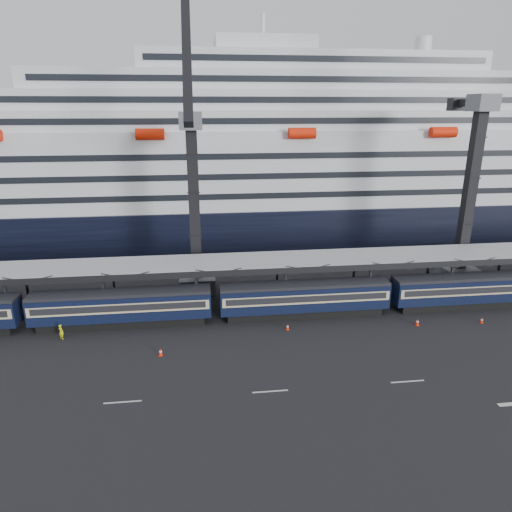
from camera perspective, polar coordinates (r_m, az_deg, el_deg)
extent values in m
plane|color=black|center=(46.73, 18.62, -11.77)|extent=(260.00, 260.00, 0.00)
cube|color=beige|center=(39.92, -16.33, -17.11)|extent=(3.00, 0.15, 0.02)
cube|color=beige|center=(39.64, 1.79, -16.55)|extent=(3.00, 0.15, 0.02)
cube|color=beige|center=(42.87, 18.41, -14.65)|extent=(3.00, 0.15, 0.02)
cube|color=black|center=(51.98, -16.23, -7.79)|extent=(17.48, 2.40, 0.90)
cube|color=black|center=(51.24, -16.41, -5.98)|extent=(19.00, 2.80, 2.70)
cube|color=#C6B68C|center=(51.12, -16.44, -5.67)|extent=(18.62, 2.92, 1.05)
cube|color=black|center=(51.10, -16.44, -5.62)|extent=(17.86, 2.98, 0.70)
cube|color=black|center=(50.66, -16.56, -4.43)|extent=(19.00, 2.50, 0.35)
cube|color=black|center=(52.39, 6.03, -6.90)|extent=(17.48, 2.40, 0.90)
cube|color=black|center=(51.66, 6.09, -5.09)|extent=(19.00, 2.80, 2.70)
cube|color=#C6B68C|center=(51.54, 6.10, -4.79)|extent=(18.62, 2.92, 1.05)
cube|color=black|center=(51.52, 6.10, -4.74)|extent=(17.86, 2.98, 0.70)
cube|color=black|center=(51.08, 6.15, -3.55)|extent=(19.00, 2.50, 0.35)
cube|color=black|center=(59.90, 25.11, -5.31)|extent=(17.48, 2.40, 0.90)
cube|color=black|center=(59.26, 25.35, -3.71)|extent=(19.00, 2.80, 2.70)
cube|color=#C6B68C|center=(59.16, 25.39, -3.44)|extent=(18.62, 2.92, 1.05)
cube|color=black|center=(59.14, 25.39, -3.39)|extent=(17.86, 2.98, 0.70)
cube|color=black|center=(58.76, 25.54, -2.35)|extent=(19.00, 2.50, 0.35)
cube|color=#919399|center=(56.36, 13.25, -0.05)|extent=(130.00, 6.00, 0.25)
cube|color=black|center=(53.81, 14.30, -1.35)|extent=(130.00, 0.25, 0.70)
cube|color=black|center=(59.13, 12.27, 0.58)|extent=(130.00, 0.25, 0.70)
cube|color=black|center=(55.47, -28.61, -5.16)|extent=(0.25, 0.25, 5.40)
cube|color=black|center=(60.32, -26.76, -3.09)|extent=(0.25, 0.25, 5.40)
cube|color=black|center=(52.53, -18.41, -5.04)|extent=(0.25, 0.25, 5.40)
cube|color=black|center=(57.62, -17.39, -2.86)|extent=(0.25, 0.25, 5.40)
cube|color=black|center=(51.39, -7.40, -4.73)|extent=(0.25, 0.25, 5.40)
cube|color=black|center=(56.59, -7.39, -2.53)|extent=(0.25, 0.25, 5.40)
cube|color=black|center=(52.17, 3.67, -4.24)|extent=(0.25, 0.25, 5.40)
cube|color=black|center=(57.31, 2.66, -2.12)|extent=(0.25, 0.25, 5.40)
cube|color=black|center=(54.81, 14.03, -3.64)|extent=(0.25, 0.25, 5.40)
cube|color=black|center=(59.71, 12.17, -1.67)|extent=(0.25, 0.25, 5.40)
cube|color=black|center=(59.04, 23.16, -3.02)|extent=(0.25, 0.25, 5.40)
cube|color=black|center=(63.62, 20.73, -1.23)|extent=(0.25, 0.25, 5.40)
cube|color=black|center=(68.77, 28.15, -0.82)|extent=(0.25, 0.25, 5.40)
cube|color=black|center=(86.48, 6.05, 5.38)|extent=(200.00, 28.00, 7.00)
cube|color=silver|center=(84.89, 6.27, 11.64)|extent=(190.00, 26.88, 12.00)
cube|color=silver|center=(84.37, 6.45, 16.70)|extent=(160.00, 24.64, 3.00)
cube|color=black|center=(72.37, 8.75, 16.37)|extent=(153.60, 0.12, 0.90)
cube|color=silver|center=(84.34, 6.53, 18.74)|extent=(124.00, 21.84, 3.00)
cube|color=black|center=(73.70, 8.57, 18.74)|extent=(119.04, 0.12, 0.90)
cube|color=silver|center=(84.43, 6.60, 20.77)|extent=(90.00, 19.04, 3.00)
cube|color=black|center=(75.15, 8.39, 21.03)|extent=(86.40, 0.12, 0.90)
cube|color=silver|center=(84.62, 6.68, 22.80)|extent=(56.00, 16.24, 3.00)
cube|color=black|center=(76.71, 8.20, 23.23)|extent=(53.76, 0.12, 0.90)
cube|color=silver|center=(83.42, 0.86, 24.71)|extent=(16.00, 12.00, 2.50)
cylinder|color=silver|center=(91.51, 20.16, 23.44)|extent=(2.80, 2.80, 3.00)
cylinder|color=red|center=(68.57, -13.11, 14.60)|extent=(4.00, 1.60, 1.60)
cylinder|color=red|center=(69.87, 5.78, 15.03)|extent=(4.00, 1.60, 1.60)
cylinder|color=red|center=(77.65, 22.35, 14.12)|extent=(4.00, 1.60, 1.60)
cube|color=#4E5056|center=(59.25, -7.32, -3.31)|extent=(4.50, 4.50, 2.00)
cube|color=black|center=(56.37, -7.73, 6.18)|extent=(1.30, 1.30, 18.00)
cube|color=#4E5056|center=(55.18, -8.18, 16.39)|extent=(2.60, 3.20, 2.00)
cube|color=black|center=(49.65, -8.68, 24.15)|extent=(0.90, 12.26, 14.37)
cube|color=black|center=(57.70, -8.14, 16.46)|extent=(0.90, 5.04, 0.90)
cube|color=black|center=(60.23, -8.10, 16.34)|extent=(2.20, 1.60, 1.60)
cube|color=#4E5056|center=(67.54, 23.89, -2.05)|extent=(4.50, 4.50, 2.00)
cube|color=black|center=(64.86, 25.13, 7.11)|extent=(1.30, 1.30, 20.00)
cube|color=#4E5056|center=(63.98, 26.50, 16.78)|extent=(2.60, 3.20, 2.00)
cube|color=black|center=(66.37, 25.16, 16.95)|extent=(0.90, 5.60, 0.90)
cube|color=black|center=(68.79, 23.90, 16.93)|extent=(2.20, 1.60, 1.60)
imported|color=#D8E60C|center=(50.98, -23.19, -8.71)|extent=(0.69, 0.64, 1.59)
cube|color=red|center=(45.41, -11.82, -12.04)|extent=(0.39, 0.39, 0.04)
cone|color=red|center=(45.21, -11.85, -11.61)|extent=(0.33, 0.33, 0.75)
cylinder|color=white|center=(45.21, -11.85, -11.61)|extent=(0.28, 0.28, 0.12)
cube|color=red|center=(49.22, 3.96, -9.15)|extent=(0.35, 0.35, 0.04)
cone|color=red|center=(49.06, 3.97, -8.79)|extent=(0.29, 0.29, 0.65)
cylinder|color=white|center=(49.06, 3.97, -8.79)|extent=(0.25, 0.25, 0.11)
cube|color=red|center=(53.01, 19.49, -8.13)|extent=(0.40, 0.40, 0.04)
cone|color=red|center=(52.83, 19.53, -7.73)|extent=(0.34, 0.34, 0.77)
cylinder|color=white|center=(52.83, 19.53, -7.73)|extent=(0.29, 0.29, 0.13)
cube|color=red|center=(56.27, 26.34, -7.48)|extent=(0.35, 0.35, 0.04)
cone|color=red|center=(56.13, 26.39, -7.16)|extent=(0.29, 0.29, 0.66)
cylinder|color=white|center=(56.13, 26.39, -7.16)|extent=(0.25, 0.25, 0.11)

